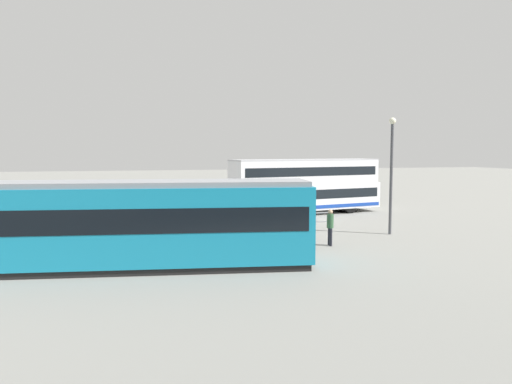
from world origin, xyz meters
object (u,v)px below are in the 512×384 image
at_px(pedestrian_crossing, 330,225).
at_px(info_sign, 155,209).
at_px(pedestrian_near_railing, 234,219).
at_px(street_lamp, 391,166).
at_px(double_decker_bus, 306,186).
at_px(tram_yellow, 143,223).

relative_size(pedestrian_crossing, info_sign, 0.73).
bearing_deg(pedestrian_near_railing, street_lamp, 171.02).
distance_m(pedestrian_crossing, street_lamp, 5.50).
height_order(double_decker_bus, pedestrian_crossing, double_decker_bus).
relative_size(pedestrian_near_railing, info_sign, 0.67).
bearing_deg(pedestrian_near_railing, pedestrian_crossing, 139.34).
bearing_deg(double_decker_bus, pedestrian_near_railing, 48.25).
bearing_deg(info_sign, pedestrian_near_railing, -172.72).
distance_m(pedestrian_near_railing, street_lamp, 8.80).
bearing_deg(info_sign, double_decker_bus, -143.18).
distance_m(double_decker_bus, pedestrian_near_railing, 10.18).
bearing_deg(pedestrian_near_railing, tram_yellow, 49.82).
bearing_deg(tram_yellow, info_sign, -97.59).
height_order(double_decker_bus, info_sign, double_decker_bus).
height_order(tram_yellow, info_sign, tram_yellow).
distance_m(pedestrian_crossing, info_sign, 8.46).
xyz_separation_m(double_decker_bus, info_sign, (10.78, 8.07, -0.31)).
bearing_deg(pedestrian_crossing, double_decker_bus, -104.57).
xyz_separation_m(pedestrian_crossing, info_sign, (7.94, -2.84, 0.67)).
bearing_deg(tram_yellow, double_decker_bus, -131.10).
bearing_deg(tram_yellow, pedestrian_near_railing, -130.18).
bearing_deg(street_lamp, pedestrian_near_railing, -8.98).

